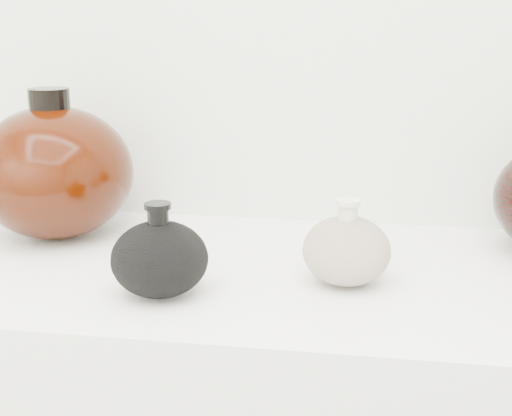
# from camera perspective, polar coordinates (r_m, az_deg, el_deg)

# --- Properties ---
(black_gourd_vase) EXTENTS (0.16, 0.16, 0.12)m
(black_gourd_vase) POSITION_cam_1_polar(r_m,az_deg,el_deg) (0.92, -7.71, -4.00)
(black_gourd_vase) COLOR black
(black_gourd_vase) RESTS_ON display_counter
(cream_gourd_vase) EXTENTS (0.13, 0.13, 0.12)m
(cream_gourd_vase) POSITION_cam_1_polar(r_m,az_deg,el_deg) (0.96, 7.25, -3.34)
(cream_gourd_vase) COLOR beige
(cream_gourd_vase) RESTS_ON display_counter
(left_round_pot) EXTENTS (0.28, 0.28, 0.24)m
(left_round_pot) POSITION_cam_1_polar(r_m,az_deg,el_deg) (1.19, -15.81, 2.81)
(left_round_pot) COLOR black
(left_round_pot) RESTS_ON display_counter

